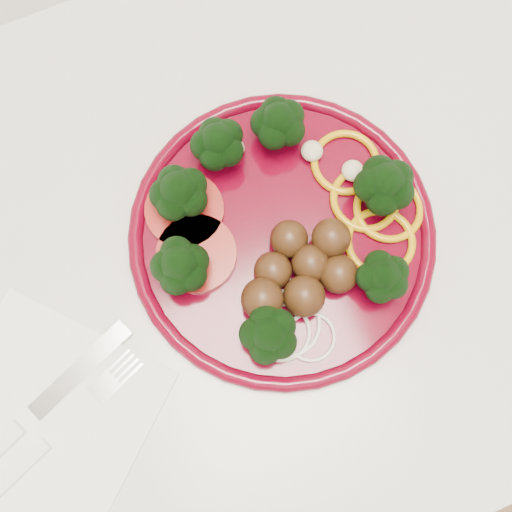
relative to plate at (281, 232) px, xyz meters
name	(u,v)px	position (x,y,z in m)	size (l,w,h in m)	color
counter	(198,334)	(-0.12, 0.01, -0.47)	(2.40, 0.60, 0.90)	silver
plate	(281,232)	(0.00, 0.00, 0.00)	(0.28, 0.28, 0.07)	#510212
napkin	(44,420)	(-0.25, -0.07, -0.02)	(0.17, 0.17, 0.00)	white
knife	(15,431)	(-0.28, -0.07, -0.01)	(0.19, 0.09, 0.01)	silver
fork	(32,456)	(-0.27, -0.09, -0.01)	(0.17, 0.08, 0.01)	white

